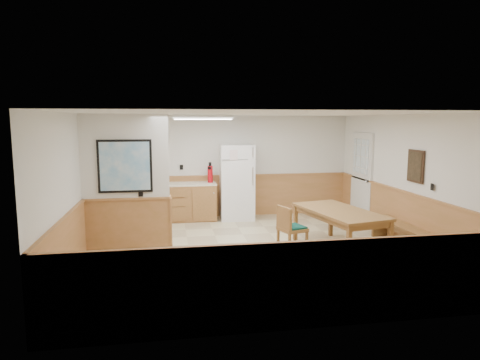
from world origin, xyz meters
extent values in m
plane|color=beige|center=(0.00, 0.00, 0.00)|extent=(6.00, 6.00, 0.00)
cube|color=white|center=(0.00, 0.00, 2.50)|extent=(6.00, 6.00, 0.02)
cube|color=white|center=(0.00, 3.00, 1.25)|extent=(6.00, 0.02, 2.50)
cube|color=white|center=(3.00, 0.00, 1.25)|extent=(0.02, 6.00, 2.50)
cube|color=white|center=(-3.00, 0.00, 1.25)|extent=(0.02, 6.00, 2.50)
cube|color=#BB7A4A|center=(0.00, 2.98, 0.50)|extent=(6.00, 0.04, 1.00)
cube|color=#BB7A4A|center=(2.98, 0.00, 0.50)|extent=(0.04, 6.00, 1.00)
cube|color=#BB7A4A|center=(-2.98, 0.00, 0.50)|extent=(0.04, 6.00, 1.00)
cube|color=white|center=(-2.25, 0.20, 1.75)|extent=(1.50, 0.15, 1.50)
cube|color=#BB7A4A|center=(-2.25, 0.20, 0.50)|extent=(1.50, 0.17, 1.00)
cube|color=black|center=(-2.25, 0.10, 1.60)|extent=(0.92, 0.03, 0.92)
cube|color=white|center=(-2.25, 0.09, 1.60)|extent=(0.84, 0.01, 0.84)
cube|color=#A16439|center=(-1.10, 2.68, 0.43)|extent=(1.40, 0.60, 0.86)
cube|color=#A16439|center=(-2.57, 2.68, 0.43)|extent=(0.06, 0.60, 0.86)
cube|color=#A16439|center=(-1.83, 2.68, 0.43)|extent=(0.06, 0.60, 0.86)
cube|color=beige|center=(-1.50, 2.68, 0.88)|extent=(2.20, 0.60, 0.04)
cube|color=beige|center=(-1.50, 2.98, 0.95)|extent=(2.20, 0.02, 0.10)
cube|color=silver|center=(2.97, 1.90, 1.02)|extent=(0.05, 1.02, 2.15)
cube|color=silver|center=(2.96, 1.90, 1.02)|extent=(0.04, 0.90, 2.05)
cube|color=silver|center=(2.94, 1.90, 1.55)|extent=(0.02, 0.76, 0.80)
cube|color=silver|center=(-2.10, 2.98, 1.55)|extent=(0.80, 0.03, 1.00)
cube|color=white|center=(-2.10, 2.96, 1.55)|extent=(0.70, 0.01, 0.90)
cube|color=#332114|center=(2.97, -0.30, 1.55)|extent=(0.03, 0.50, 0.60)
cube|color=black|center=(2.95, -0.30, 1.55)|extent=(0.01, 0.42, 0.52)
cube|color=silver|center=(-0.80, 1.30, 2.45)|extent=(1.20, 0.30, 0.08)
cube|color=white|center=(-0.80, 1.30, 2.40)|extent=(1.15, 0.25, 0.01)
cube|color=white|center=(0.11, 2.63, 0.90)|extent=(0.83, 0.74, 1.81)
cube|color=silver|center=(0.43, 2.27, 1.65)|extent=(0.03, 0.02, 0.23)
cube|color=silver|center=(0.43, 2.27, 1.08)|extent=(0.03, 0.02, 0.43)
cube|color=olive|center=(1.57, -0.18, 0.72)|extent=(1.32, 2.06, 0.05)
cube|color=olive|center=(1.57, -0.18, 0.65)|extent=(1.21, 1.94, 0.10)
cube|color=olive|center=(1.35, -1.14, 0.35)|extent=(0.08, 0.08, 0.70)
cube|color=olive|center=(0.98, 0.61, 0.35)|extent=(0.08, 0.08, 0.70)
cube|color=olive|center=(2.16, -0.96, 0.35)|extent=(0.08, 0.08, 0.70)
cube|color=olive|center=(1.79, 0.78, 0.35)|extent=(0.08, 0.08, 0.70)
cube|color=olive|center=(2.80, -0.19, 0.42)|extent=(0.40, 1.61, 0.05)
cube|color=olive|center=(2.80, -0.94, 0.20)|extent=(0.33, 0.07, 0.40)
cube|color=olive|center=(2.80, 0.56, 0.20)|extent=(0.33, 0.07, 0.40)
cube|color=olive|center=(0.69, -0.14, 0.42)|extent=(0.55, 0.55, 0.06)
cube|color=#0E4639|center=(0.69, -0.14, 0.47)|extent=(0.50, 0.50, 0.03)
cube|color=olive|center=(0.52, -0.20, 0.65)|extent=(0.18, 0.43, 0.40)
cube|color=#0E4639|center=(0.34, -0.25, 0.65)|extent=(0.13, 0.36, 0.34)
cube|color=olive|center=(0.57, -0.37, 0.20)|extent=(0.05, 0.05, 0.39)
cube|color=olive|center=(0.46, -0.02, 0.20)|extent=(0.05, 0.05, 0.39)
cube|color=olive|center=(0.93, -0.26, 0.20)|extent=(0.05, 0.05, 0.39)
cube|color=olive|center=(0.81, 0.10, 0.20)|extent=(0.05, 0.05, 0.39)
cylinder|color=red|center=(-0.53, 2.70, 1.10)|extent=(0.15, 0.15, 0.40)
cylinder|color=black|center=(-0.53, 2.70, 1.34)|extent=(0.07, 0.07, 0.09)
cylinder|color=#178328|center=(-2.24, 2.73, 1.01)|extent=(0.07, 0.07, 0.22)
camera|label=1|loc=(-1.50, -7.46, 2.39)|focal=32.00mm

